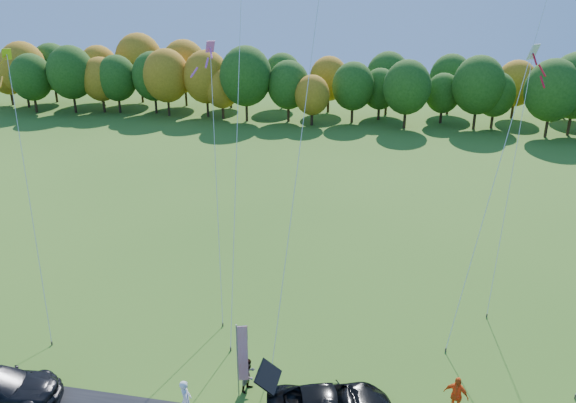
# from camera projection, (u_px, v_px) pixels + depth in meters

# --- Properties ---
(ground) EXTENTS (160.00, 160.00, 0.00)m
(ground) POSITION_uv_depth(u_px,v_px,m) (261.00, 398.00, 24.63)
(ground) COLOR #345F19
(tree_line) EXTENTS (116.00, 12.00, 10.00)m
(tree_line) POSITION_uv_depth(u_px,v_px,m) (359.00, 124.00, 75.10)
(tree_line) COLOR #1E4711
(tree_line) RESTS_ON ground
(person_tailgate_a) EXTENTS (0.70, 0.82, 1.91)m
(person_tailgate_a) POSITION_uv_depth(u_px,v_px,m) (186.00, 400.00, 23.07)
(person_tailgate_a) COLOR silver
(person_tailgate_a) RESTS_ON ground
(person_tailgate_b) EXTENTS (0.86, 0.95, 1.61)m
(person_tailgate_b) POSITION_uv_depth(u_px,v_px,m) (249.00, 374.00, 24.87)
(person_tailgate_b) COLOR gray
(person_tailgate_b) RESTS_ON ground
(person_east) EXTENTS (1.14, 0.78, 1.79)m
(person_east) POSITION_uv_depth(u_px,v_px,m) (456.00, 395.00, 23.45)
(person_east) COLOR #F55C17
(person_east) RESTS_ON ground
(feather_flag) EXTENTS (0.47, 0.20, 3.65)m
(feather_flag) POSITION_uv_depth(u_px,v_px,m) (241.00, 353.00, 24.00)
(feather_flag) COLOR #999999
(feather_flag) RESTS_ON ground
(kite_delta_blue) EXTENTS (3.60, 12.25, 29.05)m
(kite_delta_blue) POSITION_uv_depth(u_px,v_px,m) (240.00, 35.00, 28.11)
(kite_delta_blue) COLOR #4C3F33
(kite_delta_blue) RESTS_ON ground
(kite_parafoil_orange) EXTENTS (7.63, 11.79, 24.01)m
(kite_parafoil_orange) POSITION_uv_depth(u_px,v_px,m) (519.00, 96.00, 28.20)
(kite_parafoil_orange) COLOR #4C3F33
(kite_parafoil_orange) RESTS_ON ground
(kite_delta_red) EXTENTS (2.60, 11.30, 25.21)m
(kite_delta_red) POSITION_uv_depth(u_px,v_px,m) (308.00, 83.00, 26.90)
(kite_delta_red) COLOR #4C3F33
(kite_delta_red) RESTS_ON ground
(kite_diamond_yellow) EXTENTS (4.21, 5.73, 14.25)m
(kite_diamond_yellow) POSITION_uv_depth(u_px,v_px,m) (29.00, 196.00, 28.58)
(kite_diamond_yellow) COLOR #4C3F33
(kite_diamond_yellow) RESTS_ON ground
(kite_diamond_white) EXTENTS (2.31, 6.45, 14.44)m
(kite_diamond_white) POSITION_uv_depth(u_px,v_px,m) (511.00, 181.00, 30.73)
(kite_diamond_white) COLOR #4C3F33
(kite_diamond_white) RESTS_ON ground
(kite_diamond_pink) EXTENTS (2.43, 6.11, 14.53)m
(kite_diamond_pink) POSITION_uv_depth(u_px,v_px,m) (216.00, 182.00, 30.10)
(kite_diamond_pink) COLOR #4C3F33
(kite_diamond_pink) RESTS_ON ground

